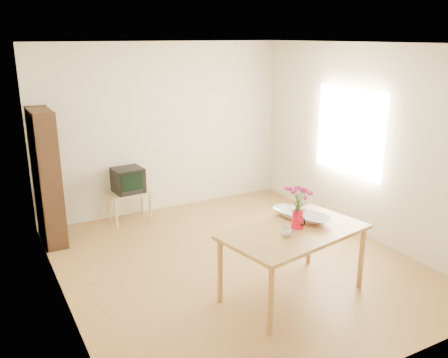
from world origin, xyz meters
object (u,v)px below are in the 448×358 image
pitcher (297,220)px  mug (286,232)px  television (128,180)px  bowl (302,200)px  table (294,237)px

pitcher → mug: 0.26m
television → mug: bearing=-81.2°
bowl → television: 2.93m
pitcher → mug: bearing=-156.1°
table → mug: (-0.16, -0.08, 0.12)m
mug → table: bearing=173.6°
table → television: bearing=95.9°
mug → bowl: size_ratio=0.24×
pitcher → bowl: bearing=39.9°
table → mug: 0.21m
pitcher → mug: pitcher is taller
mug → bowl: (0.42, 0.30, 0.17)m
mug → bowl: 0.54m
television → bowl: bearing=-71.8°
table → bowl: bowl is taller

